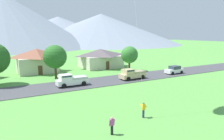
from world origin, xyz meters
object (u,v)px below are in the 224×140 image
tree_right_of_center (129,55)px  pickup_truck_white_east_side (71,80)px  pickup_truck_sand_west_side (132,74)px  watcher_person (112,125)px  tree_left_of_center (55,57)px  house_right_center (100,58)px  parked_car_white_west_end (174,70)px  house_left_center (37,60)px

tree_right_of_center → pickup_truck_white_east_side: 18.15m
pickup_truck_sand_west_side → watcher_person: 22.87m
tree_left_of_center → tree_right_of_center: 17.09m
watcher_person → pickup_truck_white_east_side: bearing=82.2°
house_right_center → watcher_person: bearing=-114.8°
house_right_center → tree_left_of_center: (-13.70, -7.77, 1.78)m
pickup_truck_white_east_side → watcher_person: (-2.53, -18.41, -0.18)m
parked_car_white_west_end → pickup_truck_sand_west_side: pickup_truck_sand_west_side is taller
pickup_truck_white_east_side → house_left_center: bearing=99.2°
tree_right_of_center → pickup_truck_white_east_side: bearing=-156.8°
parked_car_white_west_end → watcher_person: size_ratio=2.53×
house_right_center → parked_car_white_west_end: bearing=-58.1°
house_right_center → tree_left_of_center: bearing=-150.4°
house_right_center → pickup_truck_white_east_side: 20.32m
tree_left_of_center → parked_car_white_west_end: 25.33m
parked_car_white_west_end → tree_right_of_center: bearing=130.8°
house_left_center → tree_right_of_center: tree_right_of_center is taller
watcher_person → parked_car_white_west_end: bearing=34.8°
tree_right_of_center → watcher_person: tree_right_of_center is taller
house_left_center → house_right_center: bearing=-1.9°
tree_left_of_center → tree_right_of_center: (17.07, -0.64, -0.41)m
tree_left_of_center → pickup_truck_white_east_side: (0.58, -7.69, -3.19)m
house_right_center → tree_right_of_center: (3.38, -8.41, 1.37)m
tree_right_of_center → house_left_center: bearing=154.9°
house_left_center → tree_right_of_center: (19.08, -8.93, 1.06)m
parked_car_white_west_end → house_left_center: bearing=147.1°
tree_left_of_center → house_right_center: bearing=29.6°
parked_car_white_west_end → pickup_truck_white_east_side: 23.11m
house_left_center → parked_car_white_west_end: (25.69, -16.60, -1.91)m
house_right_center → parked_car_white_west_end: house_right_center is taller
parked_car_white_west_end → pickup_truck_white_east_side: bearing=178.5°
pickup_truck_sand_west_side → watcher_person: (-14.41, -17.75, -0.18)m
house_right_center → tree_left_of_center: 15.85m
house_left_center → house_right_center: house_left_center is taller
parked_car_white_west_end → watcher_person: bearing=-145.2°
house_left_center → tree_left_of_center: size_ratio=1.36×
pickup_truck_sand_west_side → watcher_person: size_ratio=3.16×
house_left_center → tree_right_of_center: bearing=-25.1°
tree_left_of_center → pickup_truck_white_east_side: size_ratio=1.26×
tree_right_of_center → parked_car_white_west_end: bearing=-49.2°
house_left_center → house_right_center: (15.70, -0.52, -0.31)m
house_right_center → pickup_truck_white_east_side: (-13.11, -15.46, -1.40)m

